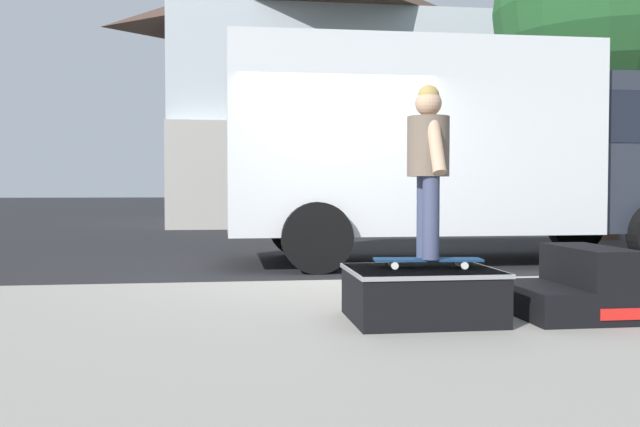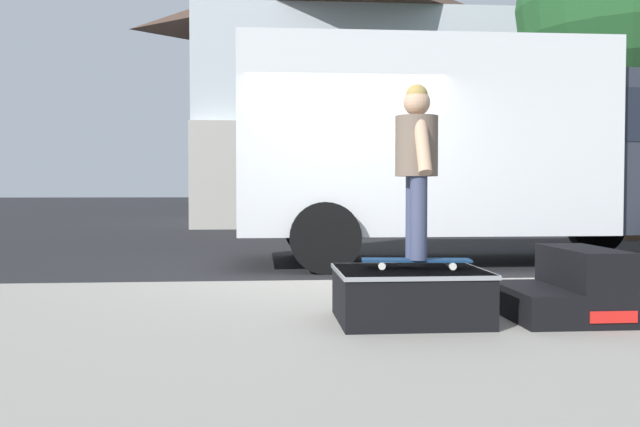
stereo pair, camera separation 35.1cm
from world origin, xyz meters
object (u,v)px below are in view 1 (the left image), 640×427
object	(u,v)px
skateboard	(428,260)
box_truck	(467,145)
street_tree_main	(622,19)
skate_box	(422,293)
kicker_ramp	(575,288)
skater_kid	(428,157)

from	to	relation	value
skateboard	box_truck	bearing A→B (deg)	67.42
skateboard	street_tree_main	distance (m)	11.94
skateboard	street_tree_main	world-z (taller)	street_tree_main
skate_box	street_tree_main	size ratio (longest dim) A/B	0.15
skate_box	kicker_ramp	xyz separation A→B (m)	(1.17, -0.00, 0.01)
box_truck	street_tree_main	distance (m)	6.87
skate_box	street_tree_main	distance (m)	12.08
skateboard	box_truck	size ratio (longest dim) A/B	0.12
skater_kid	box_truck	size ratio (longest dim) A/B	0.18
skater_kid	street_tree_main	distance (m)	11.71
kicker_ramp	street_tree_main	bearing A→B (deg)	57.44
box_truck	skateboard	bearing A→B (deg)	-112.58
kicker_ramp	box_truck	world-z (taller)	box_truck
skateboard	skate_box	bearing A→B (deg)	-148.81
skateboard	skater_kid	distance (m)	0.75
skateboard	skater_kid	bearing A→B (deg)	-89.55
skater_kid	box_truck	xyz separation A→B (m)	(2.05, 4.94, 0.40)
skate_box	skater_kid	size ratio (longest dim) A/B	0.84
skate_box	kicker_ramp	size ratio (longest dim) A/B	1.17
skater_kid	kicker_ramp	bearing A→B (deg)	-1.65
box_truck	street_tree_main	size ratio (longest dim) A/B	0.96
skate_box	skateboard	distance (m)	0.24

